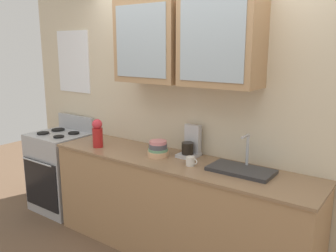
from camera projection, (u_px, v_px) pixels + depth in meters
back_wall_unit at (193, 90)px, 3.31m from camera, size 4.59×0.44×2.84m
counter at (175, 208)px, 3.30m from camera, size 2.59×0.60×0.93m
stove_range at (61, 171)px, 4.25m from camera, size 0.64×0.61×1.11m
sink_faucet at (241, 169)px, 2.89m from camera, size 0.52×0.28×0.30m
bowl_stack at (158, 149)px, 3.29m from camera, size 0.20×0.20×0.15m
vase at (98, 133)px, 3.58m from camera, size 0.10×0.10×0.29m
cup_near_sink at (191, 161)px, 3.03m from camera, size 0.11×0.07×0.08m
coffee_maker at (190, 145)px, 3.29m from camera, size 0.17×0.20×0.29m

